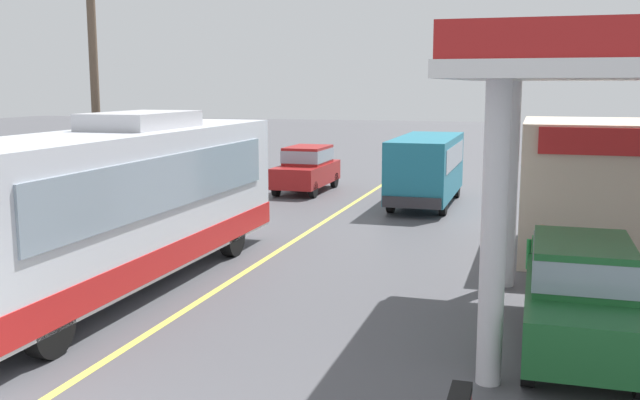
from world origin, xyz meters
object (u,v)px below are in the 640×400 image
Objects in this scene: car_at_pump at (581,292)px; car_trailing_behind_bus at (307,166)px; minibus_opposing_lane at (426,164)px; coach_bus_main at (120,208)px; pedestrian_by_shop at (541,262)px.

car_at_pump is 18.51m from car_trailing_behind_bus.
minibus_opposing_lane is 1.46× the size of car_trailing_behind_bus.
coach_bus_main is 8.61m from pedestrian_by_shop.
coach_bus_main is at bearing -88.02° from car_trailing_behind_bus.
coach_bus_main is 9.25m from car_at_pump.
pedestrian_by_shop is (3.94, -11.70, -0.54)m from minibus_opposing_lane.
car_at_pump and car_trailing_behind_bus have the same top height.
minibus_opposing_lane is 3.69× the size of pedestrian_by_shop.
minibus_opposing_lane is at bearing -20.38° from car_trailing_behind_bus.
car_at_pump is 2.30m from pedestrian_by_shop.
car_at_pump is at bearing -58.62° from car_trailing_behind_bus.
pedestrian_by_shop is (-0.61, 2.21, -0.08)m from car_at_pump.
pedestrian_by_shop is 16.31m from car_trailing_behind_bus.
coach_bus_main reaches higher than minibus_opposing_lane.
coach_bus_main is at bearing 172.13° from car_at_pump.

